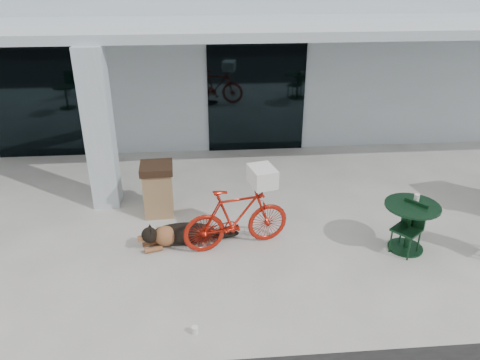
{
  "coord_description": "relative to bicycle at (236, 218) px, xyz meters",
  "views": [
    {
      "loc": [
        0.43,
        -6.24,
        4.51
      ],
      "look_at": [
        1.06,
        1.06,
        1.0
      ],
      "focal_mm": 35.0,
      "sensor_mm": 36.0,
      "label": 1
    }
  ],
  "objects": [
    {
      "name": "cafe_table_far",
      "position": [
        2.87,
        -0.33,
        -0.13
      ],
      "size": [
        1.12,
        1.12,
        0.84
      ],
      "primitive_type": null,
      "rotation": [
        0.0,
        0.0,
        0.28
      ],
      "color": "#11331C",
      "rests_on": "ground"
    },
    {
      "name": "storefront_glass_right",
      "position": [
        0.85,
        4.45,
        0.8
      ],
      "size": [
        2.4,
        0.06,
        2.7
      ],
      "primitive_type": "cube",
      "color": "black",
      "rests_on": "ground"
    },
    {
      "name": "storefront_glass_left",
      "position": [
        -4.15,
        4.45,
        0.8
      ],
      "size": [
        2.8,
        0.06,
        2.7
      ],
      "primitive_type": "cube",
      "color": "black",
      "rests_on": "ground"
    },
    {
      "name": "column",
      "position": [
        -2.45,
        1.77,
        1.01
      ],
      "size": [
        0.5,
        0.5,
        3.12
      ],
      "primitive_type": "cube",
      "color": "silver",
      "rests_on": "ground"
    },
    {
      "name": "laundry_basket",
      "position": [
        0.44,
        0.1,
        0.71
      ],
      "size": [
        0.49,
        0.59,
        0.31
      ],
      "primitive_type": "cube",
      "rotation": [
        0.0,
        0.0,
        1.8
      ],
      "color": "white",
      "rests_on": "bicycle"
    },
    {
      "name": "cafe_chair_far_b",
      "position": [
        2.79,
        -0.43,
        -0.1
      ],
      "size": [
        0.6,
        0.59,
        0.9
      ],
      "primitive_type": null,
      "rotation": [
        0.0,
        0.0,
        -0.89
      ],
      "color": "#11331C",
      "rests_on": "ground"
    },
    {
      "name": "bicycle",
      "position": [
        0.0,
        0.0,
        0.0
      ],
      "size": [
        1.91,
        0.93,
        1.1
      ],
      "primitive_type": "imported",
      "rotation": [
        0.0,
        0.0,
        1.8
      ],
      "color": "#A91B0D",
      "rests_on": "ground"
    },
    {
      "name": "building",
      "position": [
        -0.95,
        7.97,
        1.7
      ],
      "size": [
        22.0,
        7.0,
        4.5
      ],
      "primitive_type": "cube",
      "color": "silver",
      "rests_on": "ground"
    },
    {
      "name": "trash_receptacle",
      "position": [
        -1.4,
        1.27,
        -0.04
      ],
      "size": [
        0.63,
        0.63,
        1.03
      ],
      "primitive_type": null,
      "rotation": [
        0.0,
        0.0,
        0.05
      ],
      "color": "#91704B",
      "rests_on": "ground"
    },
    {
      "name": "ground",
      "position": [
        -0.95,
        -0.53,
        -0.55
      ],
      "size": [
        80.0,
        80.0,
        0.0
      ],
      "primitive_type": "plane",
      "color": "beige",
      "rests_on": "ground"
    },
    {
      "name": "dog",
      "position": [
        -0.9,
        0.17,
        -0.34
      ],
      "size": [
        1.36,
        0.77,
        0.43
      ],
      "primitive_type": null,
      "rotation": [
        0.0,
        0.0,
        0.28
      ],
      "color": "black",
      "rests_on": "ground"
    },
    {
      "name": "overhang",
      "position": [
        -0.95,
        3.07,
        2.66
      ],
      "size": [
        22.0,
        2.8,
        0.18
      ],
      "primitive_type": "cube",
      "color": "silver",
      "rests_on": "column"
    },
    {
      "name": "cup_near_dog",
      "position": [
        -0.71,
        -2.03,
        -0.5
      ],
      "size": [
        0.1,
        0.1,
        0.11
      ],
      "primitive_type": "cylinder",
      "rotation": [
        0.0,
        0.0,
        0.12
      ],
      "color": "white",
      "rests_on": "ground"
    },
    {
      "name": "cup_on_table",
      "position": [
        2.98,
        -0.2,
        0.35
      ],
      "size": [
        0.11,
        0.11,
        0.12
      ],
      "primitive_type": "cylinder",
      "rotation": [
        0.0,
        0.0,
        0.28
      ],
      "color": "white",
      "rests_on": "cafe_table_far"
    }
  ]
}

